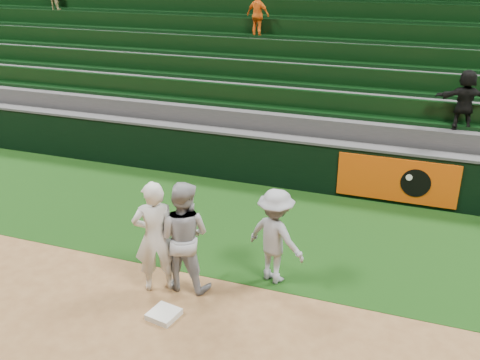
# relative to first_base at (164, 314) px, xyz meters

# --- Properties ---
(ground) EXTENTS (70.00, 70.00, 0.00)m
(ground) POSITION_rel_first_base_xyz_m (0.01, 0.35, -0.05)
(ground) COLOR brown
(ground) RESTS_ON ground
(foul_grass) EXTENTS (36.00, 4.20, 0.01)m
(foul_grass) POSITION_rel_first_base_xyz_m (0.01, 3.35, -0.04)
(foul_grass) COLOR black
(foul_grass) RESTS_ON ground
(first_base) EXTENTS (0.50, 0.50, 0.10)m
(first_base) POSITION_rel_first_base_xyz_m (0.00, 0.00, 0.00)
(first_base) COLOR silver
(first_base) RESTS_ON ground
(first_baseman) EXTENTS (0.85, 0.75, 1.95)m
(first_baseman) POSITION_rel_first_base_xyz_m (-0.45, 0.68, 0.93)
(first_baseman) COLOR silver
(first_baseman) RESTS_ON ground
(baserunner) EXTENTS (0.94, 0.74, 1.91)m
(baserunner) POSITION_rel_first_base_xyz_m (-0.05, 0.89, 0.91)
(baserunner) COLOR #A1A4AB
(baserunner) RESTS_ON ground
(base_coach) EXTENTS (1.24, 0.97, 1.68)m
(base_coach) POSITION_rel_first_base_xyz_m (1.32, 1.58, 0.80)
(base_coach) COLOR #8F939B
(base_coach) RESTS_ON foul_grass
(field_wall) EXTENTS (36.00, 0.45, 1.25)m
(field_wall) POSITION_rel_first_base_xyz_m (0.04, 5.54, 0.59)
(field_wall) COLOR black
(field_wall) RESTS_ON ground
(stadium_seating) EXTENTS (36.00, 5.95, 5.45)m
(stadium_seating) POSITION_rel_first_base_xyz_m (0.01, 9.32, 1.65)
(stadium_seating) COLOR #353537
(stadium_seating) RESTS_ON ground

